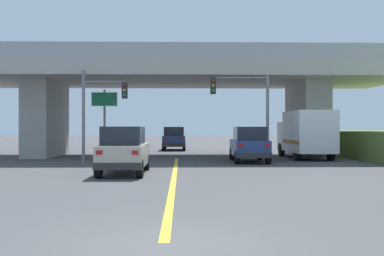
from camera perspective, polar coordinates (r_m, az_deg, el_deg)
The scene contains 10 objects.
ground at distance 32.21m, azimuth -1.81°, elevation -3.45°, with size 160.00×160.00×0.00m, color #424244.
overpass_bridge at distance 32.27m, azimuth -1.81°, elevation 5.16°, with size 30.18×9.82×6.97m.
lane_divider_stripe at distance 18.99m, azimuth -2.19°, elevation -5.91°, with size 0.20×21.70×0.01m, color yellow.
suv_lead at distance 20.12m, azimuth -8.26°, elevation -2.70°, with size 1.87×4.61×2.02m.
suv_crossing at distance 26.97m, azimuth 6.99°, elevation -1.98°, with size 2.02×4.45×2.02m.
box_truck at distance 30.61m, azimuth 13.68°, elevation -0.68°, with size 2.33×6.57×2.99m.
sedan_oncoming at distance 40.78m, azimuth -2.20°, elevation -1.27°, with size 1.98×4.74×2.02m.
traffic_signal_nearside at distance 27.65m, azimuth 6.88°, elevation 3.43°, with size 3.46×0.36×5.76m.
traffic_signal_farside at distance 27.47m, azimuth -11.32°, elevation 2.88°, with size 2.62×0.36×5.28m.
highway_sign at distance 30.27m, azimuth -10.63°, elevation 2.43°, with size 1.65×0.17×4.38m.
Camera 1 is at (0.30, -8.03, 1.99)m, focal length 43.76 mm.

